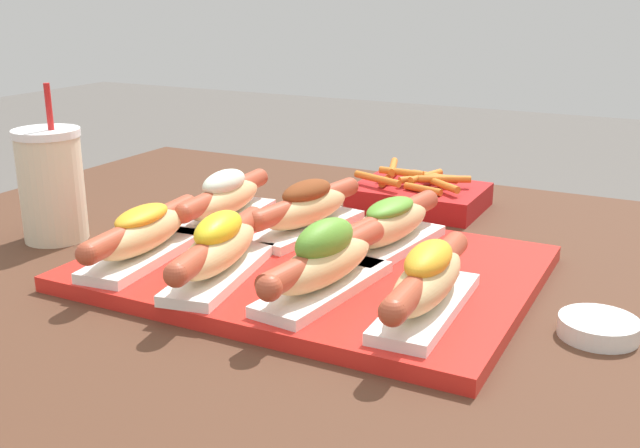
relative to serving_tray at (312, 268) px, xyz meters
The scene contains 11 objects.
serving_tray is the anchor object (origin of this frame).
hot_dog_0 0.20m from the serving_tray, 153.92° to the right, with size 0.08×0.23×0.06m.
hot_dog_1 0.12m from the serving_tray, 124.92° to the right, with size 0.09×0.23×0.07m.
hot_dog_2 0.11m from the serving_tray, 54.65° to the right, with size 0.08×0.23×0.08m.
hot_dog_3 0.19m from the serving_tray, 24.87° to the right, with size 0.07×0.23×0.07m.
hot_dog_4 0.20m from the serving_tray, 155.79° to the left, with size 0.07×0.23×0.07m.
hot_dog_5 0.12m from the serving_tray, 121.40° to the left, with size 0.09×0.23×0.07m.
hot_dog_6 0.11m from the serving_tray, 49.25° to the left, with size 0.08×0.23×0.06m.
sauce_bowl 0.33m from the serving_tray, ahead, with size 0.08×0.08×0.02m.
drink_cup 0.38m from the serving_tray, behind, with size 0.09×0.09×0.21m.
fries_basket 0.33m from the serving_tray, 87.76° to the left, with size 0.19×0.14×0.06m.
Camera 1 is at (0.34, -0.74, 1.04)m, focal length 42.00 mm.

